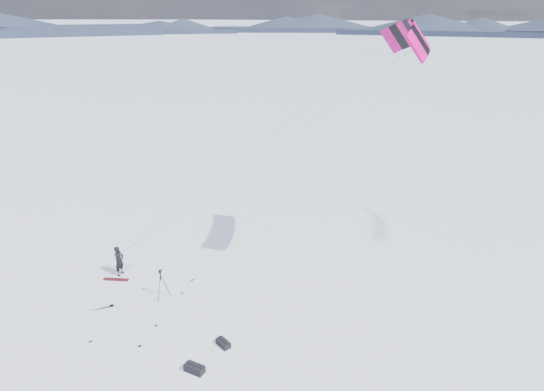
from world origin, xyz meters
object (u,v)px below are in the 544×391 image
at_px(snowboard, 116,279).
at_px(gear_bag_a, 194,368).
at_px(gear_bag_b, 223,343).
at_px(tripod, 161,280).
at_px(snowkiter, 121,274).

height_order(snowboard, gear_bag_a, gear_bag_a).
xyz_separation_m(gear_bag_a, gear_bag_b, (0.32, 1.73, -0.02)).
bearing_deg(tripod, snowkiter, 132.33).
bearing_deg(gear_bag_a, gear_bag_b, 83.60).
bearing_deg(snowkiter, snowboard, -172.77).
distance_m(gear_bag_a, gear_bag_b, 1.76).
bearing_deg(tripod, snowboard, 141.06).
xyz_separation_m(snowkiter, gear_bag_b, (7.65, -2.83, 0.13)).
bearing_deg(tripod, gear_bag_b, -56.95).
distance_m(tripod, gear_bag_b, 4.91).
distance_m(tripod, gear_bag_a, 5.58).
bearing_deg(snowkiter, tripod, -108.55).
height_order(snowboard, tripod, tripod).
xyz_separation_m(tripod, gear_bag_a, (4.10, -3.70, -0.81)).
xyz_separation_m(snowboard, tripod, (3.13, -0.33, 0.95)).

